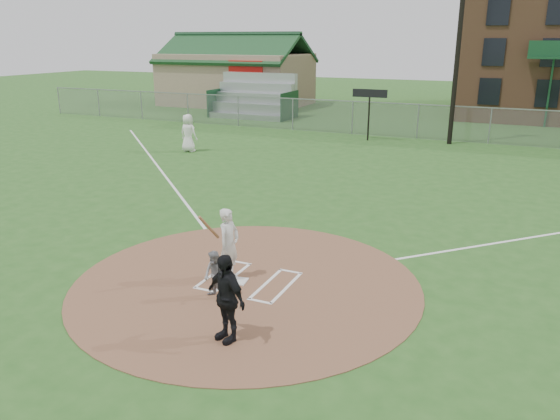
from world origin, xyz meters
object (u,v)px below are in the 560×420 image
at_px(ondeck_player, 188,133).
at_px(batter_at_plate, 229,244).
at_px(home_plate, 238,281).
at_px(catcher, 215,276).
at_px(umpire, 226,298).

height_order(ondeck_player, batter_at_plate, ondeck_player).
distance_m(home_plate, catcher, 1.15).
bearing_deg(catcher, home_plate, 111.81).
bearing_deg(home_plate, umpire, -66.38).
bearing_deg(home_plate, catcher, -92.11).
bearing_deg(umpire, batter_at_plate, 140.84).
height_order(home_plate, catcher, catcher).
bearing_deg(catcher, batter_at_plate, 125.71).
bearing_deg(catcher, ondeck_player, 148.91).
bearing_deg(ondeck_player, catcher, 129.36).
height_order(catcher, batter_at_plate, batter_at_plate).
height_order(home_plate, umpire, umpire).
xyz_separation_m(catcher, ondeck_player, (-9.95, 14.21, 0.38)).
xyz_separation_m(umpire, batter_at_plate, (-1.33, 2.50, 0.01)).
relative_size(home_plate, ondeck_player, 0.22).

